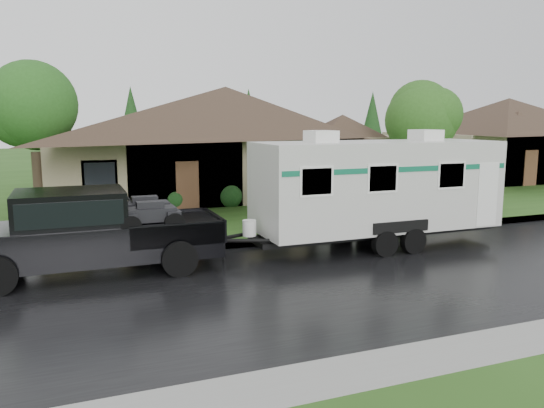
{
  "coord_description": "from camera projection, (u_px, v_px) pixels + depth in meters",
  "views": [
    {
      "loc": [
        -6.07,
        -13.58,
        4.02
      ],
      "look_at": [
        -0.02,
        2.0,
        1.36
      ],
      "focal_mm": 35.0,
      "sensor_mm": 36.0,
      "label": 1
    }
  ],
  "objects": [
    {
      "name": "pickup_truck",
      "position": [
        85.0,
        229.0,
        13.79
      ],
      "size": [
        6.69,
        2.54,
        2.23
      ],
      "color": "black",
      "rests_on": "ground"
    },
    {
      "name": "shrub_row",
      "position": [
        256.0,
        193.0,
        24.47
      ],
      "size": [
        13.6,
        1.0,
        1.0
      ],
      "color": "#143814",
      "rests_on": "lawn"
    },
    {
      "name": "ground",
      "position": [
        298.0,
        260.0,
        15.3
      ],
      "size": [
        140.0,
        140.0,
        0.0
      ],
      "primitive_type": "plane",
      "color": "#294E18",
      "rests_on": "ground"
    },
    {
      "name": "tree_left_green",
      "position": [
        34.0,
        113.0,
        20.78
      ],
      "size": [
        3.6,
        3.6,
        5.96
      ],
      "color": "#382B1E",
      "rests_on": "lawn"
    },
    {
      "name": "travel_trailer",
      "position": [
        377.0,
        185.0,
        16.83
      ],
      "size": [
        8.25,
        2.9,
        3.7
      ],
      "color": "silver",
      "rests_on": "ground"
    },
    {
      "name": "road",
      "position": [
        330.0,
        279.0,
        13.46
      ],
      "size": [
        140.0,
        8.0,
        0.01
      ],
      "primitive_type": "cube",
      "color": "black",
      "rests_on": "ground"
    },
    {
      "name": "curb",
      "position": [
        270.0,
        241.0,
        17.36
      ],
      "size": [
        140.0,
        0.5,
        0.15
      ],
      "primitive_type": "cube",
      "color": "gray",
      "rests_on": "ground"
    },
    {
      "name": "house_main",
      "position": [
        232.0,
        128.0,
        28.29
      ],
      "size": [
        19.44,
        10.8,
        6.9
      ],
      "color": "gray",
      "rests_on": "lawn"
    },
    {
      "name": "house_neighbor",
      "position": [
        512.0,
        130.0,
        35.94
      ],
      "size": [
        15.12,
        9.72,
        6.45
      ],
      "color": "tan",
      "rests_on": "lawn"
    },
    {
      "name": "tree_right_green",
      "position": [
        424.0,
        117.0,
        24.77
      ],
      "size": [
        3.48,
        3.48,
        5.76
      ],
      "color": "#382B1E",
      "rests_on": "lawn"
    },
    {
      "name": "lawn",
      "position": [
        187.0,
        192.0,
        29.1
      ],
      "size": [
        140.0,
        26.0,
        0.15
      ],
      "primitive_type": "cube",
      "color": "#294E18",
      "rests_on": "ground"
    }
  ]
}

